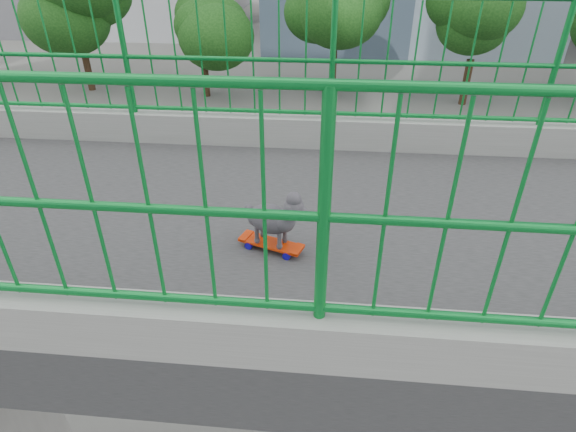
% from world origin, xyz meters
% --- Properties ---
extents(road, '(18.00, 90.00, 0.02)m').
position_xyz_m(road, '(-13.00, 0.00, 0.01)').
color(road, black).
rests_on(road, ground).
extents(street_trees, '(5.30, 60.40, 7.26)m').
position_xyz_m(street_trees, '(-26.03, 1.06, 4.72)').
color(street_trees, black).
rests_on(street_trees, ground).
extents(skateboard, '(0.27, 0.47, 0.06)m').
position_xyz_m(skateboard, '(0.47, 3.64, 7.04)').
color(skateboard, red).
rests_on(skateboard, footbridge).
extents(poodle, '(0.28, 0.44, 0.38)m').
position_xyz_m(poodle, '(0.48, 3.67, 7.27)').
color(poodle, '#29272C').
rests_on(poodle, skateboard).
extents(car_0, '(1.68, 4.19, 1.43)m').
position_xyz_m(car_0, '(-6.00, 0.01, 0.71)').
color(car_0, black).
rests_on(car_0, ground).
extents(car_3, '(1.99, 4.89, 1.42)m').
position_xyz_m(car_3, '(-15.60, 4.30, 0.71)').
color(car_3, gray).
rests_on(car_3, ground).
extents(car_4, '(1.70, 4.23, 1.44)m').
position_xyz_m(car_4, '(-18.80, 0.97, 0.72)').
color(car_4, gray).
rests_on(car_4, ground).
extents(car_5, '(1.70, 4.86, 1.60)m').
position_xyz_m(car_5, '(-6.00, 6.77, 0.80)').
color(car_5, silver).
rests_on(car_5, ground).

